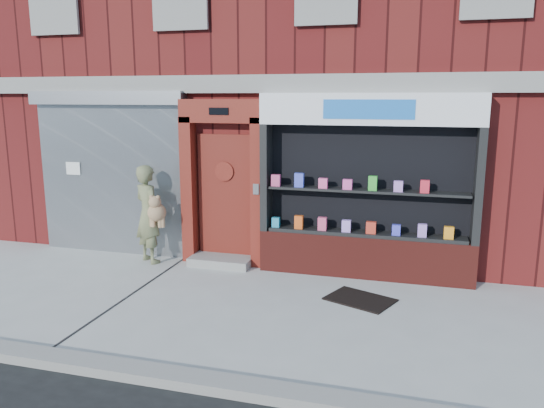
% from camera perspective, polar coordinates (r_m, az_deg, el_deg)
% --- Properties ---
extents(ground, '(80.00, 80.00, 0.00)m').
position_cam_1_polar(ground, '(7.79, -4.78, -10.76)').
color(ground, '#9E9E99').
rests_on(ground, ground).
extents(curb, '(60.00, 0.30, 0.12)m').
position_cam_1_polar(curb, '(5.99, -12.31, -17.55)').
color(curb, gray).
rests_on(curb, ground).
extents(building, '(12.00, 8.16, 8.00)m').
position_cam_1_polar(building, '(13.03, 4.49, 16.11)').
color(building, '#4E1211').
rests_on(building, ground).
extents(shutter_bay, '(3.10, 0.30, 3.04)m').
position_cam_1_polar(shutter_bay, '(10.37, -16.90, 4.22)').
color(shutter_bay, gray).
rests_on(shutter_bay, ground).
extents(red_door_bay, '(1.52, 0.58, 2.90)m').
position_cam_1_polar(red_door_bay, '(9.33, -5.28, 2.28)').
color(red_door_bay, '#621810').
rests_on(red_door_bay, ground).
extents(pharmacy_bay, '(3.50, 0.41, 3.00)m').
position_cam_1_polar(pharmacy_bay, '(8.74, 10.11, 0.95)').
color(pharmacy_bay, maroon).
rests_on(pharmacy_bay, ground).
extents(woman, '(0.81, 0.70, 1.77)m').
position_cam_1_polar(woman, '(9.69, -13.09, -1.03)').
color(woman, '#6B6F49').
rests_on(woman, ground).
extents(doormat, '(1.10, 0.95, 0.02)m').
position_cam_1_polar(doormat, '(8.03, 9.45, -10.09)').
color(doormat, black).
rests_on(doormat, ground).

